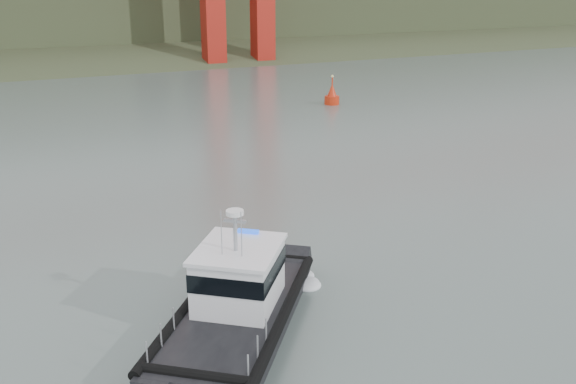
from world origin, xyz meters
The scene contains 4 objects.
ground centered at (0.00, 0.00, 0.00)m, with size 400.00×400.00×0.00m, color #495753.
headlands centered at (0.00, 125.50, 7.05)m, with size 500.00×105.36×27.12m.
patrol_boat centered at (-5.91, 1.62, 1.27)m, with size 9.38×10.63×5.08m.
nav_buoy centered at (19.38, 40.31, 0.86)m, with size 1.58×1.58×3.29m.
Camera 1 is at (-13.40, -19.20, 13.12)m, focal length 40.00 mm.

